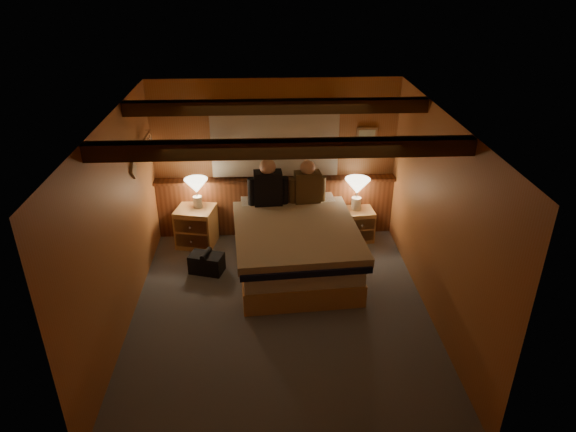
{
  "coord_description": "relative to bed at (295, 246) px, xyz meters",
  "views": [
    {
      "loc": [
        -0.17,
        -5.1,
        3.88
      ],
      "look_at": [
        0.11,
        0.4,
        1.11
      ],
      "focal_mm": 32.0,
      "sensor_mm": 36.0,
      "label": 1
    }
  ],
  "objects": [
    {
      "name": "nightstand_right",
      "position": [
        1.02,
        0.82,
        -0.12
      ],
      "size": [
        0.47,
        0.43,
        0.49
      ],
      "rotation": [
        0.0,
        0.0,
        0.09
      ],
      "color": "tan",
      "rests_on": "floor"
    },
    {
      "name": "curtain_window",
      "position": [
        -0.23,
        1.08,
        1.15
      ],
      "size": [
        2.18,
        0.09,
        1.11
      ],
      "color": "#3F260F",
      "rests_on": "wall_back"
    },
    {
      "name": "duffel_bag",
      "position": [
        -1.22,
        -0.01,
        -0.23
      ],
      "size": [
        0.51,
        0.39,
        0.32
      ],
      "rotation": [
        0.0,
        0.0,
        -0.29
      ],
      "color": "black",
      "rests_on": "floor"
    },
    {
      "name": "coat_rail",
      "position": [
        -1.95,
        0.62,
        1.3
      ],
      "size": [
        0.05,
        0.55,
        0.24
      ],
      "color": "silver",
      "rests_on": "wall_left"
    },
    {
      "name": "wall_left",
      "position": [
        -2.03,
        -0.95,
        0.83
      ],
      "size": [
        0.0,
        4.2,
        4.2
      ],
      "primitive_type": "plane",
      "rotation": [
        1.57,
        0.0,
        1.57
      ],
      "color": "#B1703F",
      "rests_on": "floor"
    },
    {
      "name": "ceiling",
      "position": [
        -0.23,
        -0.95,
        2.03
      ],
      "size": [
        4.2,
        4.2,
        0.0
      ],
      "primitive_type": "plane",
      "rotation": [
        3.14,
        0.0,
        0.0
      ],
      "color": "tan",
      "rests_on": "wall_back"
    },
    {
      "name": "wall_front",
      "position": [
        -0.23,
        -3.05,
        0.83
      ],
      "size": [
        3.6,
        0.0,
        3.6
      ],
      "primitive_type": "plane",
      "rotation": [
        -1.57,
        0.0,
        0.0
      ],
      "color": "#B1703F",
      "rests_on": "floor"
    },
    {
      "name": "nightstand_left",
      "position": [
        -1.43,
        0.78,
        -0.07
      ],
      "size": [
        0.63,
        0.59,
        0.59
      ],
      "rotation": [
        0.0,
        0.0,
        -0.21
      ],
      "color": "tan",
      "rests_on": "floor"
    },
    {
      "name": "person_right",
      "position": [
        0.22,
        0.71,
        0.6
      ],
      "size": [
        0.54,
        0.25,
        0.66
      ],
      "rotation": [
        0.0,
        0.0,
        0.11
      ],
      "color": "#503A20",
      "rests_on": "bed"
    },
    {
      "name": "wall_back",
      "position": [
        -0.23,
        1.15,
        0.83
      ],
      "size": [
        3.6,
        0.0,
        3.6
      ],
      "primitive_type": "plane",
      "rotation": [
        1.57,
        0.0,
        0.0
      ],
      "color": "#B1703F",
      "rests_on": "floor"
    },
    {
      "name": "framed_print",
      "position": [
        1.12,
        1.12,
        1.18
      ],
      "size": [
        0.3,
        0.04,
        0.25
      ],
      "color": "tan",
      "rests_on": "wall_back"
    },
    {
      "name": "lamp_right",
      "position": [
        0.98,
        0.87,
        0.46
      ],
      "size": [
        0.37,
        0.37,
        0.49
      ],
      "color": "silver",
      "rests_on": "nightstand_right"
    },
    {
      "name": "floor",
      "position": [
        -0.23,
        -0.95,
        -0.37
      ],
      "size": [
        4.2,
        4.2,
        0.0
      ],
      "primitive_type": "plane",
      "color": "slate",
      "rests_on": "ground"
    },
    {
      "name": "wall_right",
      "position": [
        1.57,
        -0.95,
        0.83
      ],
      "size": [
        0.0,
        4.2,
        4.2
      ],
      "primitive_type": "plane",
      "rotation": [
        1.57,
        0.0,
        -1.57
      ],
      "color": "#B1703F",
      "rests_on": "floor"
    },
    {
      "name": "ceiling_beams",
      "position": [
        -0.23,
        -0.8,
        1.94
      ],
      "size": [
        3.6,
        1.65,
        0.16
      ],
      "color": "#3F260F",
      "rests_on": "ceiling"
    },
    {
      "name": "person_left",
      "position": [
        -0.35,
        0.66,
        0.62
      ],
      "size": [
        0.59,
        0.25,
        0.71
      ],
      "rotation": [
        0.0,
        0.0,
        0.05
      ],
      "color": "black",
      "rests_on": "bed"
    },
    {
      "name": "wainscot",
      "position": [
        -0.23,
        1.08,
        0.12
      ],
      "size": [
        3.6,
        0.23,
        0.94
      ],
      "color": "brown",
      "rests_on": "wall_back"
    },
    {
      "name": "lamp_left",
      "position": [
        -1.39,
        0.83,
        0.54
      ],
      "size": [
        0.34,
        0.34,
        0.44
      ],
      "color": "silver",
      "rests_on": "nightstand_left"
    },
    {
      "name": "bed",
      "position": [
        0.0,
        0.0,
        0.0
      ],
      "size": [
        1.74,
        2.17,
        0.71
      ],
      "rotation": [
        0.0,
        0.0,
        0.07
      ],
      "color": "tan",
      "rests_on": "floor"
    }
  ]
}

